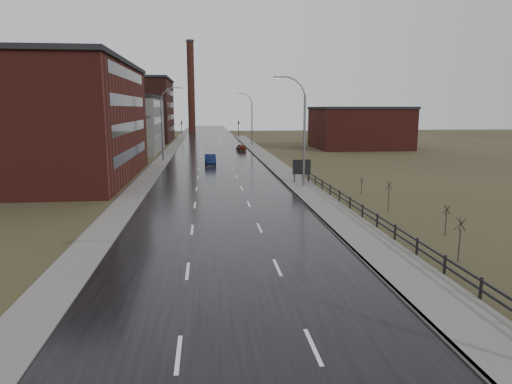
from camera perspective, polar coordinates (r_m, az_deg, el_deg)
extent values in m
cube|color=black|center=(70.70, -5.19, 3.77)|extent=(14.00, 300.00, 0.06)
cube|color=#595651|center=(46.98, 5.96, 0.46)|extent=(3.20, 180.00, 0.18)
cube|color=slate|center=(46.68, 4.13, 0.43)|extent=(0.16, 180.00, 0.18)
cube|color=#595651|center=(71.03, -11.83, 3.64)|extent=(2.40, 260.00, 0.12)
cube|color=#471914|center=(58.68, -26.16, 7.74)|extent=(22.00, 28.00, 13.00)
cube|color=black|center=(58.87, -26.70, 14.30)|extent=(22.44, 28.56, 0.50)
cube|color=black|center=(56.16, -15.25, 4.77)|extent=(0.06, 22.40, 1.20)
cube|color=black|center=(55.96, -15.40, 7.83)|extent=(0.06, 22.40, 1.20)
cube|color=black|center=(55.92, -15.55, 10.90)|extent=(0.06, 22.40, 1.20)
cube|color=black|center=(56.05, -15.70, 13.96)|extent=(0.06, 22.40, 1.20)
cube|color=slate|center=(89.86, -17.14, 7.94)|extent=(16.00, 20.00, 10.00)
cube|color=black|center=(89.83, -17.32, 11.29)|extent=(16.32, 20.40, 0.50)
cube|color=black|center=(88.81, -11.97, 6.86)|extent=(0.06, 16.00, 1.20)
cube|color=black|center=(88.69, -12.05, 8.79)|extent=(0.06, 16.00, 1.20)
cube|color=black|center=(88.66, -12.12, 10.73)|extent=(0.06, 16.00, 1.20)
cube|color=#331611|center=(120.21, -16.90, 9.66)|extent=(26.00, 24.00, 15.00)
cube|color=black|center=(120.42, -17.10, 13.34)|extent=(26.52, 24.48, 0.50)
cube|color=black|center=(118.66, -10.56, 7.75)|extent=(0.06, 19.20, 1.20)
cube|color=black|center=(118.57, -10.61, 9.20)|extent=(0.06, 19.20, 1.20)
cube|color=black|center=(118.55, -10.66, 10.65)|extent=(0.06, 19.20, 1.20)
cube|color=black|center=(118.61, -10.71, 12.09)|extent=(0.06, 19.20, 1.20)
cube|color=#471914|center=(97.55, 12.76, 7.72)|extent=(18.00, 16.00, 8.00)
cube|color=black|center=(97.47, 12.86, 10.21)|extent=(18.36, 16.32, 0.50)
cylinder|color=#331611|center=(160.44, -8.12, 12.76)|extent=(2.40, 2.40, 30.00)
cylinder|color=black|center=(161.81, -8.27, 18.18)|extent=(2.70, 2.70, 0.80)
cylinder|color=slate|center=(47.42, 6.05, 6.23)|extent=(0.24, 0.24, 9.50)
cylinder|color=slate|center=(47.30, 5.97, 12.47)|extent=(0.51, 0.14, 0.98)
cylinder|color=slate|center=(47.23, 5.40, 13.35)|extent=(0.81, 0.14, 0.81)
cylinder|color=slate|center=(47.12, 4.54, 13.95)|extent=(0.98, 0.14, 0.51)
cylinder|color=slate|center=(46.98, 3.50, 14.18)|extent=(1.01, 0.14, 0.14)
cube|color=slate|center=(46.87, 2.64, 14.13)|extent=(0.70, 0.28, 0.18)
cube|color=silver|center=(46.86, 2.64, 14.01)|extent=(0.50, 0.20, 0.04)
cylinder|color=slate|center=(72.62, -11.66, 7.51)|extent=(0.24, 0.24, 9.50)
cylinder|color=slate|center=(72.54, -11.68, 11.58)|extent=(0.51, 0.14, 0.98)
cylinder|color=slate|center=(72.52, -11.32, 12.16)|extent=(0.81, 0.14, 0.81)
cylinder|color=slate|center=(72.48, -10.75, 12.56)|extent=(0.98, 0.14, 0.51)
cylinder|color=slate|center=(72.43, -10.08, 12.71)|extent=(1.01, 0.14, 0.14)
cube|color=slate|center=(72.39, -9.52, 12.69)|extent=(0.70, 0.28, 0.18)
cube|color=silver|center=(72.39, -9.52, 12.61)|extent=(0.50, 0.20, 0.04)
cylinder|color=slate|center=(100.78, -0.51, 8.48)|extent=(0.24, 0.24, 9.50)
cylinder|color=slate|center=(100.72, -0.61, 11.41)|extent=(0.51, 0.14, 0.98)
cylinder|color=slate|center=(100.69, -0.89, 11.81)|extent=(0.81, 0.14, 0.81)
cylinder|color=slate|center=(100.64, -1.30, 12.08)|extent=(0.98, 0.14, 0.51)
cylinder|color=slate|center=(100.58, -1.79, 12.18)|extent=(1.01, 0.14, 0.14)
cube|color=slate|center=(100.52, -2.19, 12.15)|extent=(0.70, 0.28, 0.18)
cube|color=silver|center=(100.52, -2.19, 12.09)|extent=(0.50, 0.20, 0.04)
cube|color=black|center=(22.08, 26.28, -10.88)|extent=(0.10, 0.10, 1.10)
cube|color=black|center=(24.49, 22.51, -8.52)|extent=(0.10, 0.10, 1.10)
cube|color=black|center=(27.02, 19.47, -6.56)|extent=(0.10, 0.10, 1.10)
cube|color=black|center=(29.64, 16.98, -4.93)|extent=(0.10, 0.10, 1.10)
cube|color=black|center=(32.33, 14.91, -3.57)|extent=(0.10, 0.10, 1.10)
cube|color=black|center=(35.06, 13.16, -2.41)|extent=(0.10, 0.10, 1.10)
cube|color=black|center=(37.84, 11.67, -1.41)|extent=(0.10, 0.10, 1.10)
cube|color=black|center=(40.64, 10.38, -0.55)|extent=(0.10, 0.10, 1.10)
cube|color=black|center=(43.48, 9.26, 0.19)|extent=(0.10, 0.10, 1.10)
cube|color=black|center=(46.33, 8.28, 0.85)|extent=(0.10, 0.10, 1.10)
cube|color=black|center=(49.20, 7.42, 1.43)|extent=(0.10, 0.10, 1.10)
cube|color=black|center=(52.09, 6.64, 1.94)|extent=(0.10, 0.10, 1.10)
cube|color=black|center=(54.99, 5.95, 2.40)|extent=(0.10, 0.10, 1.10)
cube|color=black|center=(31.78, 15.26, -3.08)|extent=(0.08, 53.00, 0.10)
cube|color=black|center=(31.88, 15.23, -3.78)|extent=(0.08, 53.00, 0.10)
cylinder|color=#382D23|center=(26.94, 24.06, -6.11)|extent=(0.08, 0.08, 1.84)
cylinder|color=#382D23|center=(26.67, 24.34, -3.64)|extent=(0.04, 0.62, 0.73)
cylinder|color=#382D23|center=(26.69, 24.23, -3.62)|extent=(0.59, 0.23, 0.74)
cylinder|color=#382D23|center=(26.65, 24.14, -3.63)|extent=(0.35, 0.52, 0.74)
cylinder|color=#382D23|center=(26.60, 24.21, -3.66)|extent=(0.35, 0.52, 0.74)
cylinder|color=#382D23|center=(26.61, 24.33, -3.67)|extent=(0.59, 0.23, 0.74)
cylinder|color=#382D23|center=(32.19, 22.63, -3.72)|extent=(0.08, 0.08, 1.51)
cylinder|color=#382D23|center=(32.00, 22.83, -2.01)|extent=(0.04, 0.51, 0.60)
cylinder|color=#382D23|center=(32.02, 22.74, -1.99)|extent=(0.49, 0.20, 0.61)
cylinder|color=#382D23|center=(31.98, 22.66, -2.00)|extent=(0.29, 0.43, 0.61)
cylinder|color=#382D23|center=(31.93, 22.71, -2.03)|extent=(0.29, 0.43, 0.61)
cylinder|color=#382D23|center=(31.94, 22.82, -2.03)|extent=(0.49, 0.20, 0.61)
cylinder|color=#382D23|center=(37.99, 16.22, -1.00)|extent=(0.08, 0.08, 1.84)
cylinder|color=#382D23|center=(37.80, 16.39, 0.78)|extent=(0.04, 0.62, 0.73)
cylinder|color=#382D23|center=(37.83, 16.31, 0.79)|extent=(0.59, 0.23, 0.73)
cylinder|color=#382D23|center=(37.79, 16.24, 0.78)|extent=(0.35, 0.52, 0.74)
cylinder|color=#382D23|center=(37.74, 16.28, 0.77)|extent=(0.35, 0.52, 0.74)
cylinder|color=#382D23|center=(37.74, 16.37, 0.77)|extent=(0.59, 0.23, 0.73)
cylinder|color=#382D23|center=(44.72, 13.05, 0.42)|extent=(0.08, 0.08, 1.22)
cylinder|color=#382D23|center=(44.61, 13.16, 1.42)|extent=(0.04, 0.42, 0.49)
cylinder|color=#382D23|center=(44.64, 13.09, 1.43)|extent=(0.40, 0.17, 0.50)
cylinder|color=#382D23|center=(44.61, 13.03, 1.43)|extent=(0.25, 0.36, 0.50)
cylinder|color=#382D23|center=(44.55, 13.06, 1.42)|extent=(0.25, 0.36, 0.50)
cylinder|color=#382D23|center=(44.55, 13.13, 1.41)|extent=(0.40, 0.17, 0.50)
cube|color=black|center=(50.23, 4.83, 2.06)|extent=(0.10, 0.10, 1.80)
cube|color=black|center=(50.55, 6.53, 2.09)|extent=(0.10, 0.10, 1.80)
cube|color=silver|center=(50.21, 5.72, 3.15)|extent=(1.91, 0.08, 1.51)
cube|color=black|center=(50.16, 5.73, 3.14)|extent=(2.01, 0.04, 1.61)
cylinder|color=black|center=(130.52, -9.27, 7.84)|extent=(0.16, 0.16, 5.20)
imported|color=black|center=(130.44, -9.30, 8.78)|extent=(0.58, 2.73, 1.10)
sphere|color=#FF190C|center=(130.29, -9.31, 8.91)|extent=(0.18, 0.18, 0.18)
cylinder|color=black|center=(130.67, -2.18, 7.97)|extent=(0.16, 0.16, 5.20)
imported|color=black|center=(130.59, -2.19, 8.91)|extent=(0.58, 2.73, 1.10)
sphere|color=#FF190C|center=(130.44, -2.19, 9.04)|extent=(0.18, 0.18, 0.18)
imported|color=#0B1438|center=(66.91, -5.73, 4.01)|extent=(1.61, 4.62, 1.52)
imported|color=#551C0E|center=(88.85, -1.86, 5.56)|extent=(1.94, 3.99, 1.31)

